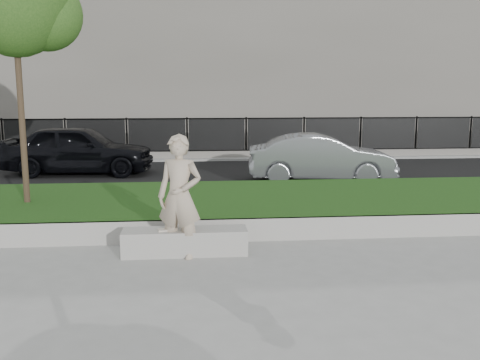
{
  "coord_description": "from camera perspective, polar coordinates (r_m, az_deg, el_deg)",
  "views": [
    {
      "loc": [
        -0.5,
        -7.89,
        2.58
      ],
      "look_at": [
        0.36,
        1.2,
        1.05
      ],
      "focal_mm": 40.0,
      "sensor_mm": 36.0,
      "label": 1
    }
  ],
  "objects": [
    {
      "name": "iron_fence",
      "position": [
        20.0,
        -3.92,
        3.62
      ],
      "size": [
        32.0,
        0.3,
        1.5
      ],
      "color": "slate",
      "rests_on": "far_pavement"
    },
    {
      "name": "man",
      "position": [
        8.3,
        -6.46,
        -1.78
      ],
      "size": [
        0.82,
        0.67,
        1.93
      ],
      "primitive_type": "imported",
      "rotation": [
        0.0,
        0.0,
        -0.35
      ],
      "color": "#C6B298",
      "rests_on": "ground"
    },
    {
      "name": "far_pavement",
      "position": [
        21.05,
        -3.98,
        2.59
      ],
      "size": [
        34.0,
        3.0,
        0.12
      ],
      "primitive_type": "cube",
      "color": "gray",
      "rests_on": "ground"
    },
    {
      "name": "ground",
      "position": [
        8.31,
        -1.68,
        -8.58
      ],
      "size": [
        90.0,
        90.0,
        0.0
      ],
      "primitive_type": "plane",
      "color": "gray",
      "rests_on": "ground"
    },
    {
      "name": "book",
      "position": [
        8.53,
        -8.02,
        -5.29
      ],
      "size": [
        0.24,
        0.2,
        0.02
      ],
      "primitive_type": "cube",
      "rotation": [
        0.0,
        0.0,
        0.21
      ],
      "color": "beige",
      "rests_on": "stone_bench"
    },
    {
      "name": "street",
      "position": [
        16.59,
        -3.58,
        0.6
      ],
      "size": [
        34.0,
        7.0,
        0.04
      ],
      "primitive_type": "cube",
      "color": "black",
      "rests_on": "ground"
    },
    {
      "name": "car_silver",
      "position": [
        15.25,
        8.63,
        2.34
      ],
      "size": [
        4.2,
        1.83,
        1.34
      ],
      "primitive_type": "imported",
      "rotation": [
        0.0,
        0.0,
        1.47
      ],
      "color": "gray",
      "rests_on": "street"
    },
    {
      "name": "grass_kerb",
      "position": [
        9.25,
        -2.11,
        -5.41
      ],
      "size": [
        34.0,
        0.08,
        0.4
      ],
      "primitive_type": "cube",
      "color": "#A6A39B",
      "rests_on": "ground"
    },
    {
      "name": "building_facade",
      "position": [
        28.0,
        -4.47,
        14.41
      ],
      "size": [
        34.0,
        10.0,
        10.0
      ],
      "primitive_type": "cube",
      "color": "slate",
      "rests_on": "ground"
    },
    {
      "name": "car_dark",
      "position": [
        17.13,
        -16.83,
        3.15
      ],
      "size": [
        4.63,
        2.15,
        1.54
      ],
      "primitive_type": "imported",
      "rotation": [
        0.0,
        0.0,
        1.5
      ],
      "color": "black",
      "rests_on": "street"
    },
    {
      "name": "grass_bank",
      "position": [
        11.16,
        -2.69,
        -2.83
      ],
      "size": [
        34.0,
        4.0,
        0.4
      ],
      "primitive_type": "cube",
      "color": "black",
      "rests_on": "ground"
    },
    {
      "name": "stone_bench",
      "position": [
        8.62,
        -5.89,
        -6.55
      ],
      "size": [
        1.98,
        0.49,
        0.4
      ],
      "primitive_type": "cube",
      "color": "#A6A39B",
      "rests_on": "ground"
    }
  ]
}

